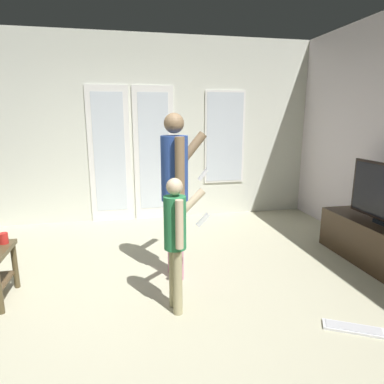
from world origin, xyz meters
The scene contains 6 objects.
ground_plane centered at (0.00, 0.00, -0.01)m, with size 6.34×5.48×0.02m, color beige.
wall_back_with_doors centered at (0.06, 2.70, 1.36)m, with size 6.34×0.09×2.79m.
person_adult centered at (0.64, 0.63, 0.97)m, with size 0.52×0.49×1.63m.
person_child centered at (0.54, 0.02, 0.68)m, with size 0.42×0.34×1.13m.
loose_keyboard centered at (1.82, -0.53, 0.01)m, with size 0.45×0.32×0.02m.
cup_near_edge centered at (-0.93, 0.62, 0.53)m, with size 0.08×0.08×0.10m, color red.
Camera 1 is at (0.15, -2.49, 1.60)m, focal length 31.23 mm.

